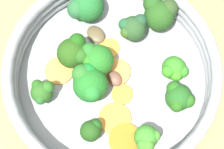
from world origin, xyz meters
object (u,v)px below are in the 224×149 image
carrot_slice_6 (117,72)px  broccoli_floret_7 (86,6)px  carrot_slice_3 (115,118)px  broccoli_floret_8 (179,98)px  carrot_slice_0 (109,48)px  broccoli_floret_9 (74,52)px  mushroom_piece_0 (117,76)px  carrot_slice_4 (59,71)px  broccoli_floret_2 (174,70)px  broccoli_floret_1 (159,12)px  broccoli_floret_4 (133,28)px  skillet (112,80)px  broccoli_floret_5 (98,58)px  carrot_slice_5 (88,60)px  broccoli_floret_6 (90,83)px  broccoli_floret_3 (92,130)px  mushroom_piece_1 (96,35)px  broccoli_floret_10 (42,92)px  carrot_slice_2 (125,140)px  carrot_slice_1 (122,94)px  broccoli_floret_0 (146,139)px

carrot_slice_6 → broccoli_floret_7: bearing=64.3°
carrot_slice_3 → broccoli_floret_7: broccoli_floret_7 is taller
broccoli_floret_8 → carrot_slice_0: bearing=87.7°
broccoli_floret_9 → mushroom_piece_0: 0.07m
carrot_slice_4 → broccoli_floret_2: size_ratio=0.93×
broccoli_floret_1 → broccoli_floret_4: 0.04m
skillet → broccoli_floret_2: (0.06, -0.06, 0.04)m
carrot_slice_3 → carrot_slice_4: size_ratio=1.07×
carrot_slice_6 → carrot_slice_0: bearing=55.6°
broccoli_floret_2 → broccoli_floret_5: size_ratio=0.86×
carrot_slice_5 → broccoli_floret_7: (0.06, 0.05, 0.02)m
broccoli_floret_6 → carrot_slice_0: bearing=16.9°
carrot_slice_0 → carrot_slice_6: (-0.02, -0.03, 0.00)m
broccoli_floret_3 → mushroom_piece_0: size_ratio=1.39×
broccoli_floret_2 → broccoli_floret_5: (-0.05, 0.09, 0.00)m
broccoli_floret_4 → mushroom_piece_1: bearing=129.1°
broccoli_floret_7 → broccoli_floret_8: size_ratio=1.27×
broccoli_floret_5 → broccoli_floret_6: size_ratio=0.92×
carrot_slice_0 → broccoli_floret_9: bearing=151.9°
carrot_slice_3 → broccoli_floret_10: (-0.04, 0.10, 0.02)m
skillet → carrot_slice_4: carrot_slice_4 is taller
carrot_slice_2 → broccoli_floret_3: (-0.02, 0.04, 0.02)m
carrot_slice_3 → mushroom_piece_1: size_ratio=1.45×
carrot_slice_6 → carrot_slice_1: bearing=-128.4°
broccoli_floret_5 → mushroom_piece_1: size_ratio=1.69×
broccoli_floret_4 → broccoli_floret_5: broccoli_floret_5 is taller
carrot_slice_0 → broccoli_floret_10: broccoli_floret_10 is taller
broccoli_floret_0 → broccoli_floret_2: (0.10, 0.03, 0.00)m
carrot_slice_2 → broccoli_floret_8: broccoli_floret_8 is taller
carrot_slice_5 → broccoli_floret_8: broccoli_floret_8 is taller
carrot_slice_0 → broccoli_floret_9: size_ratio=0.58×
carrot_slice_0 → carrot_slice_1: bearing=-126.2°
broccoli_floret_7 → carrot_slice_1: bearing=-118.8°
broccoli_floret_4 → broccoli_floret_8: bearing=-110.8°
skillet → carrot_slice_2: 0.09m
skillet → carrot_slice_2: (-0.06, -0.07, 0.01)m
broccoli_floret_0 → broccoli_floret_1: size_ratio=0.78×
carrot_slice_5 → broccoli_floret_1: (0.11, -0.04, 0.03)m
carrot_slice_4 → broccoli_floret_3: (-0.04, -0.09, 0.02)m
carrot_slice_3 → carrot_slice_4: same height
broccoli_floret_6 → mushroom_piece_0: broccoli_floret_6 is taller
carrot_slice_1 → carrot_slice_5: bearing=82.7°
broccoli_floret_7 → broccoli_floret_1: bearing=-59.1°
skillet → broccoli_floret_2: bearing=-49.4°
carrot_slice_0 → broccoli_floret_0: (-0.08, -0.12, 0.03)m
broccoli_floret_10 → broccoli_floret_5: bearing=-19.4°
carrot_slice_1 → broccoli_floret_6: size_ratio=0.52×
broccoli_floret_8 → carrot_slice_6: bearing=100.8°
carrot_slice_4 → carrot_slice_1: bearing=-72.3°
broccoli_floret_0 → carrot_slice_4: bearing=88.7°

